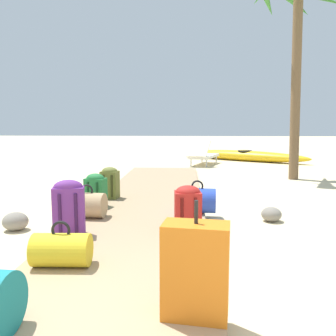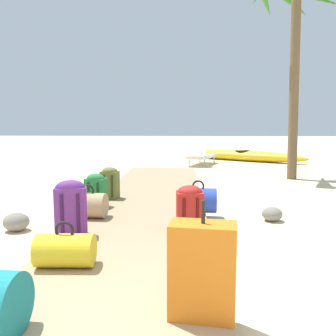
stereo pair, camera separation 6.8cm
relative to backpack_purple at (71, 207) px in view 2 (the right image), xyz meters
name	(u,v)px [view 2 (the right image)]	position (x,y,z in m)	size (l,w,h in m)	color
ground_plane	(143,221)	(0.67, 0.89, -0.40)	(60.00, 60.00, 0.00)	beige
boardwalk	(149,204)	(0.67, 1.72, -0.36)	(1.66, 8.29, 0.08)	tan
backpack_purple	(71,207)	(0.00, 0.00, 0.00)	(0.36, 0.25, 0.61)	#6B2D84
duffel_bag_yellow	(65,250)	(0.20, -0.82, -0.18)	(0.49, 0.30, 0.39)	gold
backpack_green	(96,189)	(-0.06, 1.35, -0.07)	(0.32, 0.26, 0.48)	#237538
duffel_bag_tan	(88,205)	(-0.02, 0.75, -0.16)	(0.48, 0.36, 0.43)	tan
backpack_olive	(110,182)	(0.03, 1.92, -0.05)	(0.29, 0.26, 0.51)	olive
suitcase_orange	(203,270)	(1.32, -1.55, -0.02)	(0.44, 0.28, 0.74)	orange
backpack_red	(190,207)	(1.28, 0.28, -0.05)	(0.32, 0.28, 0.51)	red
duffel_bag_blue	(198,200)	(1.40, 1.07, -0.15)	(0.52, 0.36, 0.44)	#2847B7
palm_tree_far_right	(296,0)	(3.68, 4.70, 3.58)	(2.41, 2.32, 4.82)	brown
lounge_chair	(201,154)	(1.75, 7.23, -0.07)	(1.08, 1.66, 0.78)	white
kayak	(242,156)	(3.23, 8.50, -0.22)	(4.01, 2.82, 0.36)	gold
rock_right_far	(272,214)	(2.38, 0.97, -0.31)	(0.26, 0.26, 0.19)	gray
rock_left_mid	(16,222)	(-0.80, 0.40, -0.29)	(0.30, 0.28, 0.22)	gray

